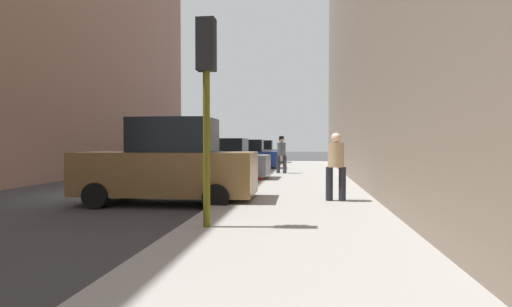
# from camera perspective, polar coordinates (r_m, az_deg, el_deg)

# --- Properties ---
(ground_plane) EXTENTS (120.00, 120.00, 0.00)m
(ground_plane) POSITION_cam_1_polar(r_m,az_deg,el_deg) (13.54, -20.32, -5.38)
(ground_plane) COLOR #38383A
(sidewalk) EXTENTS (4.00, 40.00, 0.15)m
(sidewalk) POSITION_cam_1_polar(r_m,az_deg,el_deg) (12.03, 6.10, -5.80)
(sidewalk) COLOR gray
(sidewalk) RESTS_ON ground_plane
(parked_bronze_suv) EXTENTS (4.63, 2.13, 2.25)m
(parked_bronze_suv) POSITION_cam_1_polar(r_m,az_deg,el_deg) (10.70, -12.34, -1.59)
(parked_bronze_suv) COLOR brown
(parked_bronze_suv) RESTS_ON ground_plane
(parked_gray_coupe) EXTENTS (4.23, 2.12, 1.79)m
(parked_gray_coupe) POSITION_cam_1_polar(r_m,az_deg,el_deg) (16.65, -5.25, -1.08)
(parked_gray_coupe) COLOR slate
(parked_gray_coupe) RESTS_ON ground_plane
(parked_blue_sedan) EXTENTS (4.27, 2.19, 1.79)m
(parked_blue_sedan) POSITION_cam_1_polar(r_m,az_deg,el_deg) (23.15, -1.75, -0.34)
(parked_blue_sedan) COLOR navy
(parked_blue_sedan) RESTS_ON ground_plane
(parked_silver_sedan) EXTENTS (4.25, 2.15, 1.79)m
(parked_silver_sedan) POSITION_cam_1_polar(r_m,az_deg,el_deg) (29.84, 0.24, 0.09)
(parked_silver_sedan) COLOR #B7BABF
(parked_silver_sedan) RESTS_ON ground_plane
(fire_hydrant) EXTENTS (0.42, 0.22, 0.70)m
(fire_hydrant) POSITION_cam_1_polar(r_m,az_deg,el_deg) (15.65, 0.64, -2.53)
(fire_hydrant) COLOR red
(fire_hydrant) RESTS_ON sidewalk
(traffic_light) EXTENTS (0.32, 0.32, 3.60)m
(traffic_light) POSITION_cam_1_polar(r_m,az_deg,el_deg) (7.06, -7.10, 10.88)
(traffic_light) COLOR #514C0F
(traffic_light) RESTS_ON sidewalk
(pedestrian_with_beanie) EXTENTS (0.53, 0.47, 1.78)m
(pedestrian_with_beanie) POSITION_cam_1_polar(r_m,az_deg,el_deg) (19.13, 3.66, 0.13)
(pedestrian_with_beanie) COLOR #333338
(pedestrian_with_beanie) RESTS_ON sidewalk
(pedestrian_in_tan_coat) EXTENTS (0.51, 0.43, 1.71)m
(pedestrian_in_tan_coat) POSITION_cam_1_polar(r_m,az_deg,el_deg) (10.22, 11.34, -1.33)
(pedestrian_in_tan_coat) COLOR black
(pedestrian_in_tan_coat) RESTS_ON sidewalk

